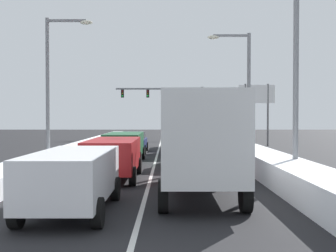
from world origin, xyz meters
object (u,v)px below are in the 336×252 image
Objects in this scene: suv_red_center_lane_second at (112,155)px; street_lamp_right_mid at (242,83)px; suv_tan_right_lane_third at (179,140)px; suv_black_right_lane_fourth at (178,136)px; roadside_sign_right at (256,101)px; sedan_maroon_right_lane_second at (185,152)px; box_truck_right_lane_nearest at (198,139)px; sedan_navy_center_lane_fourth at (133,142)px; traffic_light_gantry at (171,99)px; suv_green_center_lane_third at (124,145)px; street_lamp_right_near at (286,63)px; suv_white_center_lane_nearest at (72,176)px; street_lamp_left_mid at (53,76)px.

street_lamp_right_mid is (6.89, 8.56, 3.64)m from suv_red_center_lane_second.
suv_black_right_lane_fourth is at bearing 89.14° from suv_tan_right_lane_third.
sedan_maroon_right_lane_second is at bearing -113.92° from roadside_sign_right.
suv_tan_right_lane_third is at bearing -129.14° from roadside_sign_right.
box_truck_right_lane_nearest is 17.63m from sedan_navy_center_lane_fourth.
traffic_light_gantry is at bearing 81.90° from sedan_navy_center_lane_fourth.
traffic_light_gantry is 1.37× the size of street_lamp_right_mid.
sedan_maroon_right_lane_second is 9.43m from sedan_navy_center_lane_fourth.
suv_red_center_lane_second is 0.46× the size of traffic_light_gantry.
suv_black_right_lane_fourth is 0.46× the size of traffic_light_gantry.
street_lamp_right_mid is at bearing -80.81° from traffic_light_gantry.
sedan_maroon_right_lane_second is at bearing -31.75° from suv_green_center_lane_third.
suv_tan_right_lane_third is 1.00× the size of suv_red_center_lane_second.
traffic_light_gantry is at bearing 96.98° from street_lamp_right_near.
suv_black_right_lane_fourth is 24.42m from suv_white_center_lane_nearest.
street_lamp_right_mid is (4.15, -25.67, -0.06)m from traffic_light_gantry.
box_truck_right_lane_nearest is 1.47× the size of suv_black_right_lane_fourth.
sedan_navy_center_lane_fourth is (-3.53, 17.24, -1.14)m from box_truck_right_lane_nearest.
suv_black_right_lane_fourth is at bearing 90.19° from box_truck_right_lane_nearest.
suv_black_right_lane_fourth is 0.60× the size of street_lamp_left_mid.
suv_black_right_lane_fourth is at bearing 81.68° from suv_white_center_lane_nearest.
suv_black_right_lane_fourth and suv_red_center_lane_second have the same top height.
suv_black_right_lane_fourth is 10.71m from street_lamp_right_mid.
sedan_navy_center_lane_fourth is 0.57× the size of street_lamp_right_near.
suv_red_center_lane_second is 1.00× the size of suv_green_center_lane_third.
roadside_sign_right reaches higher than suv_red_center_lane_second.
street_lamp_right_mid is (7.10, 1.81, 3.64)m from suv_green_center_lane_third.
street_lamp_right_mid is at bearing 73.85° from box_truck_right_lane_nearest.
suv_white_center_lane_nearest is at bearing -92.88° from suv_red_center_lane_second.
suv_green_center_lane_third is at bearing -124.73° from suv_tan_right_lane_third.
box_truck_right_lane_nearest is at bearing -71.68° from suv_green_center_lane_third.
suv_tan_right_lane_third is (-0.17, 15.42, -0.88)m from box_truck_right_lane_nearest.
suv_white_center_lane_nearest reaches higher than sedan_maroon_right_lane_second.
sedan_maroon_right_lane_second is 0.92× the size of suv_black_right_lane_fourth.
box_truck_right_lane_nearest is at bearing -105.88° from roadside_sign_right.
street_lamp_right_near is (4.29, -35.01, 0.03)m from traffic_light_gantry.
street_lamp_right_near is (7.24, -7.53, 3.74)m from suv_green_center_lane_third.
roadside_sign_right is (10.34, 13.42, 3.00)m from suv_green_center_lane_third.
suv_red_center_lane_second is 0.62× the size of street_lamp_right_near.
box_truck_right_lane_nearest is 15.45m from suv_tan_right_lane_third.
suv_green_center_lane_third is (-3.51, 10.60, -0.88)m from box_truck_right_lane_nearest.
suv_red_center_lane_second is at bearing -105.13° from suv_tan_right_lane_third.
suv_white_center_lane_nearest is 0.89× the size of roadside_sign_right.
box_truck_right_lane_nearest is 1.31× the size of roadside_sign_right.
box_truck_right_lane_nearest is at bearing -140.51° from street_lamp_right_near.
traffic_light_gantry is at bearing 83.87° from suv_green_center_lane_third.
suv_black_right_lane_fourth and suv_green_center_lane_third have the same top height.
suv_tan_right_lane_third and suv_black_right_lane_fourth have the same top height.
sedan_maroon_right_lane_second is at bearing -89.17° from suv_tan_right_lane_third.
traffic_light_gantry is 26.00m from street_lamp_right_mid.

